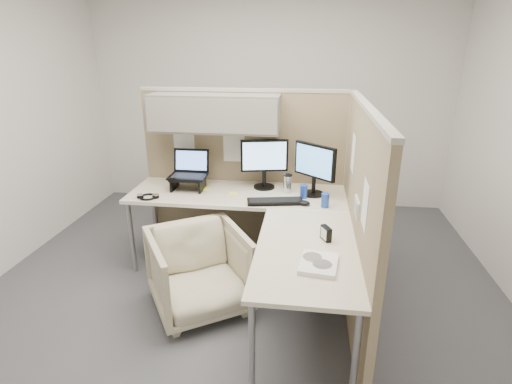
# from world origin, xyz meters

# --- Properties ---
(ground) EXTENTS (4.50, 4.50, 0.00)m
(ground) POSITION_xyz_m (0.00, 0.00, 0.00)
(ground) COLOR #404146
(ground) RESTS_ON ground
(partition_back) EXTENTS (2.00, 0.36, 1.63)m
(partition_back) POSITION_xyz_m (-0.22, 0.83, 1.10)
(partition_back) COLOR #8F7C5D
(partition_back) RESTS_ON ground
(partition_right) EXTENTS (0.07, 2.03, 1.63)m
(partition_right) POSITION_xyz_m (0.90, -0.07, 0.82)
(partition_right) COLOR #8F7C5D
(partition_right) RESTS_ON ground
(desk) EXTENTS (2.00, 1.98, 0.73)m
(desk) POSITION_xyz_m (0.12, 0.13, 0.69)
(desk) COLOR beige
(desk) RESTS_ON ground
(office_chair) EXTENTS (0.95, 0.94, 0.73)m
(office_chair) POSITION_xyz_m (-0.29, -0.21, 0.36)
(office_chair) COLOR #B8A892
(office_chair) RESTS_ON ground
(monitor_left) EXTENTS (0.44, 0.20, 0.47)m
(monitor_left) POSITION_xyz_m (0.12, 0.70, 1.00)
(monitor_left) COLOR black
(monitor_left) RESTS_ON desk
(monitor_right) EXTENTS (0.36, 0.31, 0.47)m
(monitor_right) POSITION_xyz_m (0.58, 0.57, 1.00)
(monitor_right) COLOR black
(monitor_right) RESTS_ON desk
(laptop_station) EXTENTS (0.34, 0.29, 0.35)m
(laptop_station) POSITION_xyz_m (-0.58, 0.59, 0.87)
(laptop_station) COLOR black
(laptop_station) RESTS_ON desk
(keyboard) EXTENTS (0.50, 0.25, 0.02)m
(keyboard) POSITION_xyz_m (0.25, 0.33, 0.74)
(keyboard) COLOR black
(keyboard) RESTS_ON desk
(mouse) EXTENTS (0.13, 0.10, 0.04)m
(mouse) POSITION_xyz_m (0.50, 0.31, 0.75)
(mouse) COLOR black
(mouse) RESTS_ON desk
(travel_mug) EXTENTS (0.08, 0.08, 0.17)m
(travel_mug) POSITION_xyz_m (0.34, 0.60, 0.82)
(travel_mug) COLOR silver
(travel_mug) RESTS_ON desk
(soda_can_green) EXTENTS (0.07, 0.07, 0.12)m
(soda_can_green) POSITION_xyz_m (0.68, 0.29, 0.79)
(soda_can_green) COLOR #1E3FA5
(soda_can_green) RESTS_ON desk
(soda_can_silver) EXTENTS (0.07, 0.07, 0.12)m
(soda_can_silver) POSITION_xyz_m (0.50, 0.48, 0.79)
(soda_can_silver) COLOR #1E3FA5
(soda_can_silver) RESTS_ON desk
(sticky_note_b) EXTENTS (0.09, 0.09, 0.01)m
(sticky_note_b) POSITION_xyz_m (0.03, 0.31, 0.73)
(sticky_note_b) COLOR #EEF741
(sticky_note_b) RESTS_ON desk
(sticky_note_c) EXTENTS (0.11, 0.11, 0.01)m
(sticky_note_c) POSITION_xyz_m (-0.43, 0.60, 0.73)
(sticky_note_c) COLOR #EEF741
(sticky_note_c) RESTS_ON desk
(sticky_note_d) EXTENTS (0.08, 0.08, 0.01)m
(sticky_note_d) POSITION_xyz_m (-0.14, 0.49, 0.73)
(sticky_note_d) COLOR #EEF741
(sticky_note_d) RESTS_ON desk
(headphones) EXTENTS (0.20, 0.17, 0.03)m
(headphones) POSITION_xyz_m (-0.87, 0.29, 0.74)
(headphones) COLOR black
(headphones) RESTS_ON desk
(paper_stack) EXTENTS (0.26, 0.31, 0.03)m
(paper_stack) POSITION_xyz_m (0.61, -0.68, 0.75)
(paper_stack) COLOR white
(paper_stack) RESTS_ON desk
(desk_clock) EXTENTS (0.08, 0.11, 0.10)m
(desk_clock) POSITION_xyz_m (0.67, -0.32, 0.78)
(desk_clock) COLOR black
(desk_clock) RESTS_ON desk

